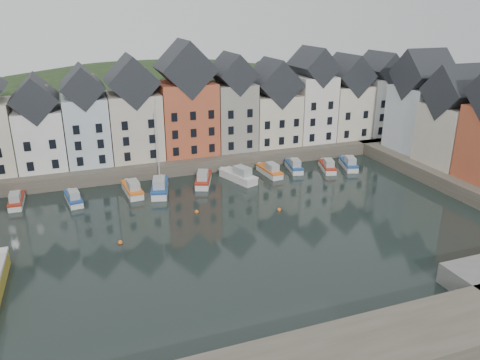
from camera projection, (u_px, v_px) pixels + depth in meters
ground at (250, 235)px, 53.00m from camera, size 260.00×260.00×0.00m
far_quay at (185, 154)px, 79.05m from camera, size 90.00×16.00×2.00m
hillside at (161, 201)px, 108.51m from camera, size 153.60×70.40×64.00m
far_terrace at (205, 109)px, 75.61m from camera, size 72.37×8.16×17.78m
right_terrace at (458, 119)px, 68.71m from camera, size 8.30×24.25×16.36m
mooring_buoys at (203, 220)px, 56.34m from camera, size 20.50×5.50×0.50m
boat_a at (16, 201)px, 60.85m from camera, size 1.80×5.47×2.09m
boat_b at (74, 198)px, 61.63m from camera, size 2.41×5.58×2.07m
boat_c at (133, 189)px, 64.47m from camera, size 2.38×6.28×2.36m
boat_d at (160, 187)px, 64.87m from camera, size 3.73×7.25×13.26m
boat_e at (203, 179)px, 68.11m from camera, size 4.11×6.58×2.42m
boat_f at (239, 176)px, 69.37m from camera, size 4.24×7.11×2.61m
boat_g at (270, 171)px, 71.86m from camera, size 2.21×6.00×2.26m
boat_h at (294, 166)px, 73.96m from camera, size 2.85×5.88×2.17m
boat_i at (328, 166)px, 73.94m from camera, size 3.28×5.86×2.15m
boat_j at (349, 164)px, 75.01m from camera, size 3.49×6.11×2.24m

